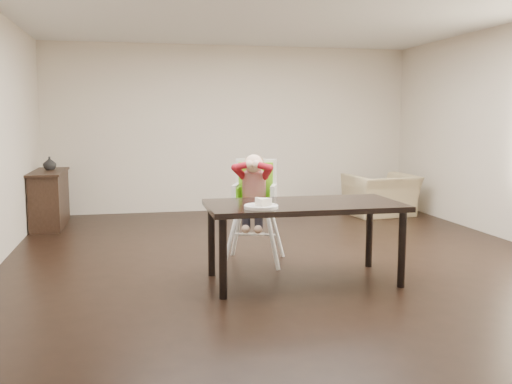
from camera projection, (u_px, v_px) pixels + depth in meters
ground at (286, 260)px, 6.17m from camera, size 7.00×7.00×0.00m
room_walls at (288, 87)px, 5.93m from camera, size 6.02×7.02×2.71m
dining_table at (304, 211)px, 5.31m from camera, size 1.80×0.90×0.75m
high_chair at (254, 186)px, 6.02m from camera, size 0.61×0.61×1.15m
plate at (262, 205)px, 4.97m from camera, size 0.35×0.35×0.09m
armchair at (381, 188)px, 8.96m from camera, size 1.05×0.75×0.87m
sideboard at (50, 198)px, 8.09m from camera, size 0.44×1.26×0.79m
vase at (50, 164)px, 8.17m from camera, size 0.20×0.20×0.18m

